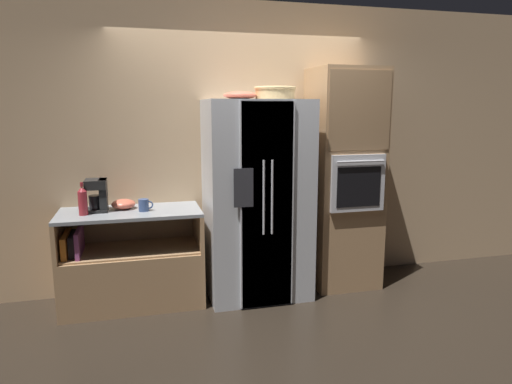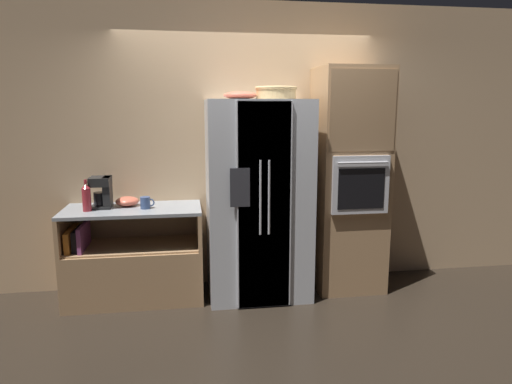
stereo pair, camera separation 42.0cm
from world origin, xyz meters
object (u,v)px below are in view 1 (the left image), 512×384
at_px(wicker_basket, 275,92).
at_px(mug, 144,205).
at_px(fruit_bowl, 240,95).
at_px(bottle_tall, 83,201).
at_px(refrigerator, 257,200).
at_px(mixing_bowl, 123,204).
at_px(wall_oven, 344,179).
at_px(coffee_maker, 99,194).

xyz_separation_m(wicker_basket, mug, (-1.20, 0.06, -0.99)).
relative_size(fruit_bowl, bottle_tall, 1.04).
distance_m(fruit_bowl, bottle_tall, 1.64).
distance_m(refrigerator, fruit_bowl, 0.98).
xyz_separation_m(wicker_basket, mixing_bowl, (-1.38, 0.20, -1.00)).
xyz_separation_m(wall_oven, coffee_maker, (-2.34, 0.06, -0.05)).
distance_m(wall_oven, bottle_tall, 2.46).
distance_m(bottle_tall, coffee_maker, 0.18).
xyz_separation_m(mixing_bowl, coffee_maker, (-0.20, -0.05, 0.11)).
distance_m(bottle_tall, mixing_bowl, 0.38).
height_order(fruit_bowl, mixing_bowl, fruit_bowl).
bearing_deg(mug, wall_oven, 1.15).
height_order(bottle_tall, coffee_maker, coffee_maker).
bearing_deg(mug, fruit_bowl, -4.79).
distance_m(mixing_bowl, coffee_maker, 0.24).
bearing_deg(mixing_bowl, mug, -38.02).
relative_size(mixing_bowl, coffee_maker, 0.74).
height_order(wall_oven, mixing_bowl, wall_oven).
xyz_separation_m(mug, coffee_maker, (-0.39, 0.10, 0.10)).
bearing_deg(fruit_bowl, coffee_maker, 172.37).
bearing_deg(refrigerator, mixing_bowl, 172.60).
bearing_deg(mug, wicker_basket, -2.88).
bearing_deg(mug, coffee_maker, 166.12).
bearing_deg(mixing_bowl, wall_oven, -2.76).
bearing_deg(coffee_maker, bottle_tall, -135.31).
bearing_deg(refrigerator, wicker_basket, -15.40).
xyz_separation_m(bottle_tall, mixing_bowl, (0.33, 0.17, -0.08)).
height_order(wall_oven, bottle_tall, wall_oven).
relative_size(refrigerator, mixing_bowl, 8.69).
bearing_deg(wall_oven, mug, -178.85).
bearing_deg(coffee_maker, wicker_basket, -5.61).
distance_m(wicker_basket, bottle_tall, 1.94).
height_order(fruit_bowl, bottle_tall, fruit_bowl).
bearing_deg(wall_oven, coffee_maker, 178.62).
distance_m(refrigerator, coffee_maker, 1.43).
height_order(mug, mixing_bowl, mug).
relative_size(mug, coffee_maker, 0.45).
bearing_deg(fruit_bowl, wall_oven, 5.90).
xyz_separation_m(wicker_basket, bottle_tall, (-1.71, 0.03, -0.92)).
bearing_deg(wicker_basket, wall_oven, 7.52).
distance_m(fruit_bowl, mug, 1.30).
bearing_deg(wicker_basket, mug, 177.12).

